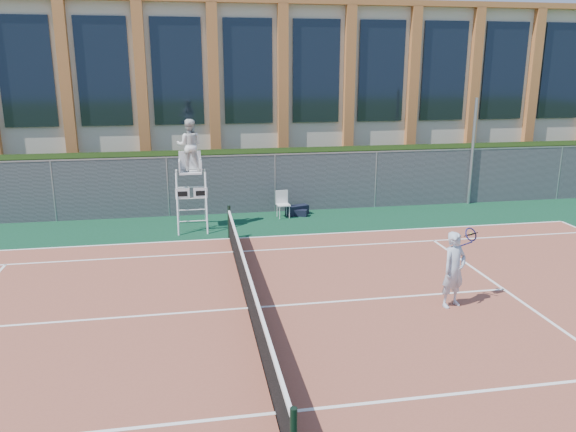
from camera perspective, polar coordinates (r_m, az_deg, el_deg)
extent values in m
plane|color=#233814|center=(13.12, -4.04, -9.43)|extent=(120.00, 120.00, 0.00)
cube|color=#0D391F|center=(14.03, -4.49, -7.75)|extent=(36.00, 20.00, 0.01)
cube|color=brown|center=(13.11, -4.04, -9.35)|extent=(23.77, 10.97, 0.02)
cylinder|color=black|center=(18.20, -5.99, -0.63)|extent=(0.10, 0.10, 1.10)
cube|color=black|center=(12.94, -4.08, -7.58)|extent=(0.03, 11.00, 0.86)
cube|color=white|center=(12.77, -4.12, -5.69)|extent=(0.06, 11.20, 0.07)
cube|color=black|center=(22.35, -6.88, 3.71)|extent=(40.00, 1.40, 2.20)
cube|color=beige|center=(29.95, -8.01, 12.09)|extent=(44.00, 10.00, 8.00)
cube|color=#B56934|center=(30.04, -8.31, 19.92)|extent=(45.00, 10.60, 0.25)
cylinder|color=#9EA0A5|center=(23.65, 18.22, 6.20)|extent=(0.12, 0.12, 4.24)
cylinder|color=white|center=(18.89, -11.17, 1.12)|extent=(0.06, 0.57, 2.07)
cylinder|color=white|center=(18.90, -8.28, 1.25)|extent=(0.06, 0.57, 2.07)
cylinder|color=white|center=(19.92, -11.13, 1.84)|extent=(0.06, 0.57, 2.07)
cylinder|color=white|center=(19.93, -8.40, 1.96)|extent=(0.06, 0.57, 2.07)
cube|color=white|center=(19.21, -9.87, 4.39)|extent=(0.74, 0.63, 0.06)
cube|color=white|center=(19.44, -9.93, 5.62)|extent=(0.74, 0.05, 0.63)
cube|color=white|center=(18.92, -10.67, 2.23)|extent=(0.47, 0.03, 0.36)
cube|color=white|center=(18.92, -8.88, 2.32)|extent=(0.47, 0.03, 0.36)
imported|color=silver|center=(19.12, -9.99, 7.08)|extent=(0.91, 0.75, 1.75)
cube|color=silver|center=(20.63, -0.49, 1.14)|extent=(0.50, 0.50, 0.04)
cube|color=silver|center=(20.76, -0.64, 1.97)|extent=(0.46, 0.08, 0.49)
cylinder|color=silver|center=(20.47, -0.85, 0.31)|extent=(0.03, 0.03, 0.46)
cylinder|color=silver|center=(20.56, 0.14, 0.38)|extent=(0.03, 0.03, 0.46)
cylinder|color=silver|center=(20.82, -1.11, 0.55)|extent=(0.03, 0.03, 0.46)
cylinder|color=silver|center=(20.91, -0.13, 0.62)|extent=(0.03, 0.03, 0.46)
cube|color=black|center=(21.08, 0.93, 0.61)|extent=(0.91, 0.59, 0.36)
cube|color=black|center=(20.94, 1.12, 0.33)|extent=(0.65, 0.48, 0.24)
imported|color=#AEBED1|center=(13.41, 16.51, -5.25)|extent=(0.76, 0.63, 1.78)
torus|color=#15194F|center=(13.60, 18.09, -1.79)|extent=(0.38, 0.30, 0.30)
sphere|color=#CCE533|center=(13.81, 18.09, -1.76)|extent=(0.07, 0.07, 0.07)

